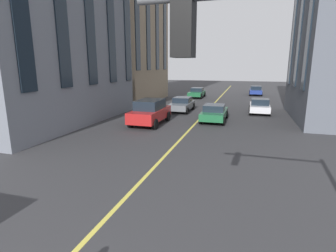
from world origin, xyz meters
TOP-DOWN VIEW (x-y plane):
  - lane_centre_line at (20.00, 0.00)m, footprint 80.00×0.16m
  - car_white_trailing at (24.63, -4.90)m, footprint 3.90×1.89m
  - car_green_parked_a at (35.58, 3.12)m, footprint 4.40×1.95m
  - car_blue_parked_b at (41.20, -4.90)m, footprint 3.90×1.89m
  - car_grey_far at (23.74, 2.38)m, footprint 4.40×1.95m
  - car_green_mid at (19.86, -1.27)m, footprint 4.40×1.95m
  - car_red_near at (17.27, 3.29)m, footprint 4.70×2.14m

SIDE VIEW (x-z plane):
  - lane_centre_line at x=20.00m, z-range 0.00..0.01m
  - car_white_trailing at x=24.63m, z-range 0.00..1.40m
  - car_blue_parked_b at x=41.20m, z-range 0.00..1.40m
  - car_green_parked_a at x=35.58m, z-range 0.02..1.39m
  - car_grey_far at x=23.74m, z-range 0.02..1.39m
  - car_green_mid at x=19.86m, z-range 0.02..1.39m
  - car_red_near at x=17.27m, z-range 0.03..1.91m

